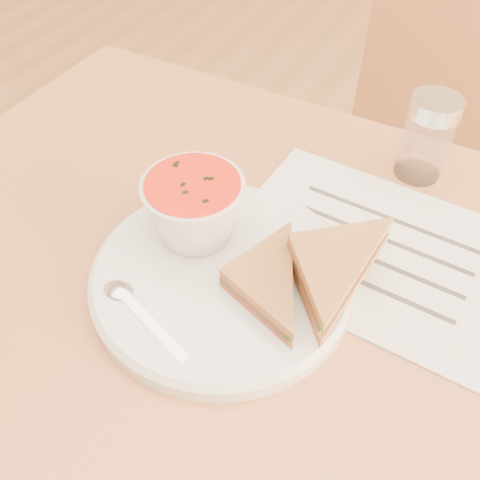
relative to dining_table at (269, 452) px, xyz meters
The scene contains 9 objects.
dining_table is the anchor object (origin of this frame).
chair_far 0.62m from the dining_table, 84.16° to the left, with size 0.36×0.36×0.82m, color brown, non-canonical shape.
plate 0.39m from the dining_table, behind, with size 0.27×0.27×0.02m, color white, non-canonical shape.
soup_bowl 0.44m from the dining_table, 167.12° to the left, with size 0.11×0.11×0.07m, color white, non-canonical shape.
sandwich_half_a 0.41m from the dining_table, 157.31° to the right, with size 0.10×0.10×0.03m, color #B67F40, non-canonical shape.
sandwich_half_b 0.42m from the dining_table, 114.87° to the left, with size 0.11×0.11×0.03m, color #B67F40, non-canonical shape.
spoon 0.42m from the dining_table, 136.04° to the right, with size 0.17×0.03×0.01m, color silver, non-canonical shape.
paper_menu 0.40m from the dining_table, 64.38° to the left, with size 0.31×0.23×0.00m, color white, non-canonical shape.
condiment_shaker 0.51m from the dining_table, 77.53° to the left, with size 0.06×0.06×0.11m, color silver, non-canonical shape.
Camera 1 is at (0.11, -0.30, 1.18)m, focal length 40.00 mm.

